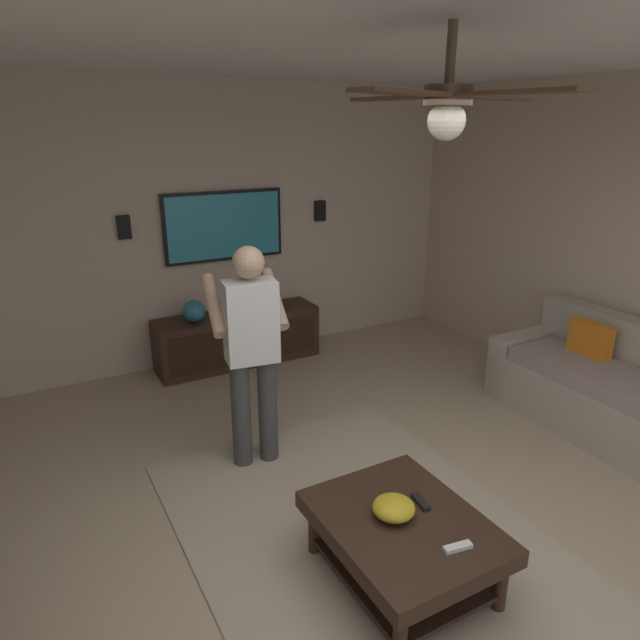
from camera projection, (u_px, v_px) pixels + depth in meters
ground_plane at (397, 573)px, 3.23m from camera, size 8.49×8.49×0.00m
wall_back_tv at (191, 228)px, 5.73m from camera, size 0.10×6.21×2.82m
ceiling_slab at (429, 2)px, 2.29m from camera, size 7.27×6.21×0.10m
area_rug at (380, 555)px, 3.35m from camera, size 3.15×2.00×0.01m
couch at (612, 393)px, 4.67m from camera, size 1.91×0.89×0.87m
coffee_table at (403, 535)px, 3.09m from camera, size 1.00×0.80×0.40m
media_console at (238, 338)px, 5.97m from camera, size 0.45×1.70×0.55m
tv at (224, 226)px, 5.80m from camera, size 0.05×1.25×0.70m
person_standing at (251, 345)px, 4.01m from camera, size 0.59×0.60×1.64m
bowl at (394, 508)px, 3.07m from camera, size 0.23×0.23×0.10m
remote_white at (458, 547)px, 2.84m from camera, size 0.07×0.16×0.02m
remote_black at (421, 502)px, 3.18m from camera, size 0.16×0.07×0.02m
vase_round at (194, 311)px, 5.60m from camera, size 0.22×0.22×0.22m
wall_speaker_left at (320, 211)px, 6.30m from camera, size 0.06×0.12×0.22m
wall_speaker_right at (124, 227)px, 5.34m from camera, size 0.06×0.12×0.22m
ceiling_fan at (449, 103)px, 2.35m from camera, size 1.21×1.18×0.46m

